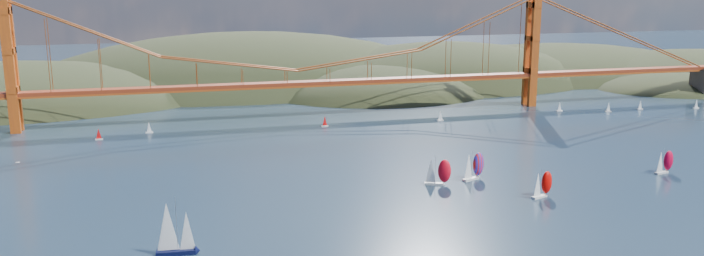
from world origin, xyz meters
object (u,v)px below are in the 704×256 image
at_px(sloop_navy, 173,229).
at_px(racer_0, 437,171).
at_px(racer_2, 664,162).
at_px(racer_rwb, 473,166).
at_px(racer_1, 542,184).

relative_size(sloop_navy, racer_0, 1.51).
bearing_deg(racer_2, racer_rwb, 159.17).
distance_m(racer_1, racer_2, 53.86).
bearing_deg(sloop_navy, racer_2, 13.89).
bearing_deg(racer_2, racer_0, 162.44).
bearing_deg(racer_2, sloop_navy, 178.02).
bearing_deg(racer_rwb, racer_2, -29.79).
relative_size(racer_2, racer_rwb, 0.87).
xyz_separation_m(sloop_navy, racer_1, (105.34, 16.10, -2.15)).
relative_size(sloop_navy, racer_rwb, 1.44).
distance_m(sloop_navy, racer_1, 106.59).
distance_m(sloop_navy, racer_2, 160.33).
relative_size(sloop_navy, racer_1, 1.63).
bearing_deg(racer_0, racer_rwb, 31.92).
distance_m(racer_2, racer_rwb, 64.91).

